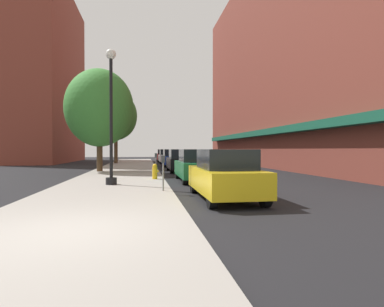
{
  "coord_description": "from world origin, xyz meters",
  "views": [
    {
      "loc": [
        1.35,
        -6.14,
        1.66
      ],
      "look_at": [
        5.25,
        19.35,
        1.31
      ],
      "focal_mm": 29.37,
      "sensor_mm": 36.0,
      "label": 1
    }
  ],
  "objects_px": {
    "car_blue": "(172,158)",
    "car_white": "(167,156)",
    "parking_meter_near": "(163,168)",
    "car_green": "(196,166)",
    "car_yellow": "(225,175)",
    "parking_meter_far": "(156,161)",
    "fire_hydrant": "(155,171)",
    "car_black": "(180,161)",
    "car_red": "(163,155)",
    "lamppost": "(111,114)",
    "tree_mid": "(99,108)",
    "tree_near": "(116,116)"
  },
  "relations": [
    {
      "from": "parking_meter_near",
      "to": "car_green",
      "type": "xyz_separation_m",
      "value": [
        1.95,
        4.36,
        -0.14
      ]
    },
    {
      "from": "car_blue",
      "to": "tree_near",
      "type": "bearing_deg",
      "value": 132.47
    },
    {
      "from": "car_black",
      "to": "car_red",
      "type": "bearing_deg",
      "value": 92.04
    },
    {
      "from": "car_yellow",
      "to": "car_red",
      "type": "bearing_deg",
      "value": 88.17
    },
    {
      "from": "car_yellow",
      "to": "car_blue",
      "type": "xyz_separation_m",
      "value": [
        0.0,
        19.97,
        0.0
      ]
    },
    {
      "from": "car_yellow",
      "to": "car_black",
      "type": "bearing_deg",
      "value": 88.17
    },
    {
      "from": "fire_hydrant",
      "to": "parking_meter_near",
      "type": "height_order",
      "value": "parking_meter_near"
    },
    {
      "from": "fire_hydrant",
      "to": "car_green",
      "type": "xyz_separation_m",
      "value": [
        2.1,
        -0.34,
        0.29
      ]
    },
    {
      "from": "tree_mid",
      "to": "car_red",
      "type": "height_order",
      "value": "tree_mid"
    },
    {
      "from": "lamppost",
      "to": "car_blue",
      "type": "bearing_deg",
      "value": 75.75
    },
    {
      "from": "tree_mid",
      "to": "car_blue",
      "type": "relative_size",
      "value": 1.66
    },
    {
      "from": "car_blue",
      "to": "fire_hydrant",
      "type": "bearing_deg",
      "value": -100.83
    },
    {
      "from": "tree_near",
      "to": "car_green",
      "type": "distance_m",
      "value": 21.24
    },
    {
      "from": "car_blue",
      "to": "car_red",
      "type": "distance_m",
      "value": 13.99
    },
    {
      "from": "car_green",
      "to": "car_black",
      "type": "distance_m",
      "value": 6.97
    },
    {
      "from": "car_white",
      "to": "parking_meter_near",
      "type": "bearing_deg",
      "value": -95.68
    },
    {
      "from": "parking_meter_far",
      "to": "car_green",
      "type": "distance_m",
      "value": 3.41
    },
    {
      "from": "car_green",
      "to": "car_red",
      "type": "bearing_deg",
      "value": 89.94
    },
    {
      "from": "lamppost",
      "to": "car_red",
      "type": "height_order",
      "value": "lamppost"
    },
    {
      "from": "fire_hydrant",
      "to": "car_white",
      "type": "height_order",
      "value": "car_white"
    },
    {
      "from": "lamppost",
      "to": "car_black",
      "type": "height_order",
      "value": "lamppost"
    },
    {
      "from": "lamppost",
      "to": "tree_mid",
      "type": "xyz_separation_m",
      "value": [
        -1.66,
        8.58,
        1.33
      ]
    },
    {
      "from": "parking_meter_near",
      "to": "car_red",
      "type": "xyz_separation_m",
      "value": [
        1.95,
        32.42,
        -0.14
      ]
    },
    {
      "from": "tree_mid",
      "to": "car_black",
      "type": "xyz_separation_m",
      "value": [
        5.72,
        0.33,
        -3.73
      ]
    },
    {
      "from": "parking_meter_near",
      "to": "fire_hydrant",
      "type": "bearing_deg",
      "value": 91.78
    },
    {
      "from": "car_red",
      "to": "fire_hydrant",
      "type": "bearing_deg",
      "value": -93.57
    },
    {
      "from": "car_yellow",
      "to": "car_red",
      "type": "height_order",
      "value": "same"
    },
    {
      "from": "tree_near",
      "to": "car_red",
      "type": "distance_m",
      "value": 10.98
    },
    {
      "from": "parking_meter_near",
      "to": "car_black",
      "type": "relative_size",
      "value": 0.3
    },
    {
      "from": "fire_hydrant",
      "to": "tree_mid",
      "type": "distance_m",
      "value": 8.31
    },
    {
      "from": "car_red",
      "to": "car_yellow",
      "type": "bearing_deg",
      "value": -89.24
    },
    {
      "from": "car_green",
      "to": "fire_hydrant",
      "type": "bearing_deg",
      "value": 170.62
    },
    {
      "from": "tree_mid",
      "to": "car_yellow",
      "type": "bearing_deg",
      "value": -65.47
    },
    {
      "from": "lamppost",
      "to": "car_white",
      "type": "height_order",
      "value": "lamppost"
    },
    {
      "from": "car_blue",
      "to": "car_red",
      "type": "height_order",
      "value": "same"
    },
    {
      "from": "parking_meter_near",
      "to": "car_blue",
      "type": "xyz_separation_m",
      "value": [
        1.95,
        18.43,
        -0.14
      ]
    },
    {
      "from": "car_black",
      "to": "car_red",
      "type": "xyz_separation_m",
      "value": [
        0.0,
        21.09,
        0.0
      ]
    },
    {
      "from": "fire_hydrant",
      "to": "car_yellow",
      "type": "bearing_deg",
      "value": -71.42
    },
    {
      "from": "car_red",
      "to": "lamppost",
      "type": "bearing_deg",
      "value": -96.96
    },
    {
      "from": "fire_hydrant",
      "to": "parking_meter_near",
      "type": "bearing_deg",
      "value": -88.22
    },
    {
      "from": "lamppost",
      "to": "parking_meter_far",
      "type": "xyz_separation_m",
      "value": [
        2.12,
        4.72,
        -2.25
      ]
    },
    {
      "from": "car_yellow",
      "to": "tree_mid",
      "type": "bearing_deg",
      "value": 112.71
    },
    {
      "from": "parking_meter_near",
      "to": "car_yellow",
      "type": "distance_m",
      "value": 2.49
    },
    {
      "from": "car_yellow",
      "to": "parking_meter_far",
      "type": "bearing_deg",
      "value": 100.84
    },
    {
      "from": "car_blue",
      "to": "car_white",
      "type": "relative_size",
      "value": 1.0
    },
    {
      "from": "tree_near",
      "to": "car_green",
      "type": "relative_size",
      "value": 1.86
    },
    {
      "from": "parking_meter_near",
      "to": "tree_near",
      "type": "distance_m",
      "value": 24.97
    },
    {
      "from": "car_green",
      "to": "car_red",
      "type": "relative_size",
      "value": 1.0
    },
    {
      "from": "parking_meter_near",
      "to": "tree_mid",
      "type": "height_order",
      "value": "tree_mid"
    },
    {
      "from": "car_white",
      "to": "car_yellow",
      "type": "bearing_deg",
      "value": -91.35
    }
  ]
}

